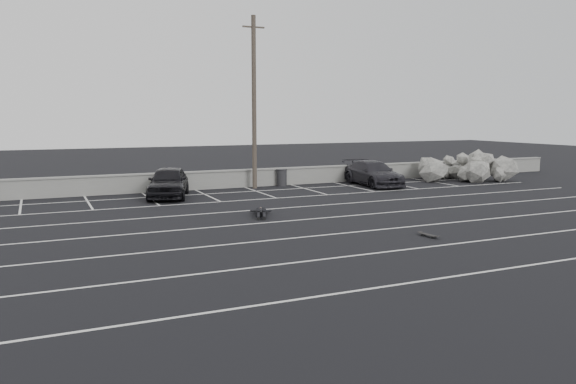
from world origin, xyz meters
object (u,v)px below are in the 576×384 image
utility_pole (254,102)px  person (261,209)px  riprap_pile (462,171)px  skateboard (428,235)px  trash_bin (282,177)px  car_right (373,173)px  car_left (168,182)px

utility_pole → person: bearing=-109.2°
riprap_pile → skateboard: 18.65m
trash_bin → skateboard: bearing=-94.1°
car_right → trash_bin: car_right is taller
utility_pole → trash_bin: 4.86m
utility_pole → trash_bin: utility_pole is taller
riprap_pile → person: (-16.88, -6.71, -0.34)m
car_right → riprap_pile: size_ratio=0.85×
riprap_pile → skateboard: (-13.14, -13.22, -0.51)m
car_right → trash_bin: (-5.22, 2.01, -0.22)m
car_left → skateboard: size_ratio=6.10×
car_left → riprap_pile: 19.33m
car_right → skateboard: 14.78m
car_right → person: (-10.06, -6.83, -0.49)m
car_right → utility_pole: bearing=170.7°
car_right → trash_bin: 5.60m
car_right → skateboard: (-6.32, -13.35, -0.67)m
car_left → car_right: (12.50, -0.06, -0.07)m
skateboard → utility_pole: bearing=86.5°
car_right → utility_pole: 8.44m
trash_bin → person: trash_bin is taller
riprap_pile → trash_bin: bearing=169.9°
car_right → utility_pole: size_ratio=0.52×
utility_pole → riprap_pile: utility_pole is taller
trash_bin → skateboard: trash_bin is taller
trash_bin → person: (-4.84, -8.84, -0.28)m
riprap_pile → car_right: bearing=179.0°
car_right → skateboard: size_ratio=6.58×
utility_pole → trash_bin: size_ratio=9.62×
car_right → utility_pole: utility_pole is taller
utility_pole → riprap_pile: bearing=-7.2°
trash_bin → skateboard: 15.41m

